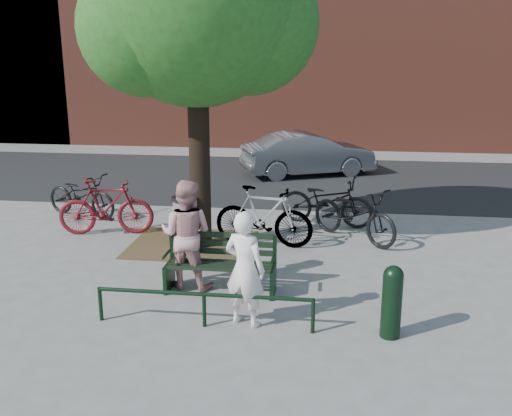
# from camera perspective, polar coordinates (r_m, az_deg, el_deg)

# --- Properties ---
(ground) EXTENTS (90.00, 90.00, 0.00)m
(ground) POSITION_cam_1_polar(r_m,az_deg,el_deg) (9.21, -3.55, -8.35)
(ground) COLOR gray
(ground) RESTS_ON ground
(dirt_pit) EXTENTS (2.40, 2.00, 0.02)m
(dirt_pit) POSITION_cam_1_polar(r_m,az_deg,el_deg) (11.42, -6.42, -3.61)
(dirt_pit) COLOR brown
(dirt_pit) RESTS_ON ground
(road) EXTENTS (40.00, 7.00, 0.01)m
(road) POSITION_cam_1_polar(r_m,az_deg,el_deg) (17.26, 1.74, 2.96)
(road) COLOR black
(road) RESTS_ON ground
(park_bench) EXTENTS (1.74, 0.54, 0.97)m
(park_bench) POSITION_cam_1_polar(r_m,az_deg,el_deg) (9.10, -3.50, -5.39)
(park_bench) COLOR black
(park_bench) RESTS_ON ground
(guard_railing) EXTENTS (3.06, 0.06, 0.51)m
(guard_railing) POSITION_cam_1_polar(r_m,az_deg,el_deg) (7.98, -5.23, -9.10)
(guard_railing) COLOR black
(guard_railing) RESTS_ON ground
(street_tree) EXTENTS (4.20, 3.80, 6.50)m
(street_tree) POSITION_cam_1_polar(r_m,az_deg,el_deg) (10.77, -5.76, 19.11)
(street_tree) COLOR black
(street_tree) RESTS_ON ground
(person_left) EXTENTS (0.70, 0.58, 1.65)m
(person_left) POSITION_cam_1_polar(r_m,az_deg,el_deg) (7.85, -1.13, -6.11)
(person_left) COLOR white
(person_left) RESTS_ON ground
(person_right) EXTENTS (0.93, 0.77, 1.78)m
(person_right) POSITION_cam_1_polar(r_m,az_deg,el_deg) (9.15, -6.98, -2.64)
(person_right) COLOR tan
(person_right) RESTS_ON ground
(bollard) EXTENTS (0.27, 0.27, 1.01)m
(bollard) POSITION_cam_1_polar(r_m,az_deg,el_deg) (7.83, 13.44, -8.86)
(bollard) COLOR black
(bollard) RESTS_ON ground
(litter_bin) EXTENTS (0.50, 0.50, 1.03)m
(litter_bin) POSITION_cam_1_polar(r_m,az_deg,el_deg) (11.09, -7.07, -1.43)
(litter_bin) COLOR gray
(litter_bin) RESTS_ON ground
(bicycle_a) EXTENTS (2.06, 1.29, 1.02)m
(bicycle_a) POSITION_cam_1_polar(r_m,az_deg,el_deg) (13.76, -17.07, 1.25)
(bicycle_a) COLOR black
(bicycle_a) RESTS_ON ground
(bicycle_b) EXTENTS (2.02, 0.91, 1.18)m
(bicycle_b) POSITION_cam_1_polar(r_m,az_deg,el_deg) (12.23, -14.77, 0.08)
(bicycle_b) COLOR #5E0D15
(bicycle_b) RESTS_ON ground
(bicycle_c) EXTENTS (2.19, 1.25, 1.09)m
(bicycle_c) POSITION_cam_1_polar(r_m,az_deg,el_deg) (12.61, 7.06, 0.73)
(bicycle_c) COLOR black
(bicycle_c) RESTS_ON ground
(bicycle_d) EXTENTS (2.05, 0.89, 1.19)m
(bicycle_d) POSITION_cam_1_polar(r_m,az_deg,el_deg) (11.15, 0.76, -0.82)
(bicycle_d) COLOR gray
(bicycle_d) RESTS_ON ground
(bicycle_e) EXTENTS (2.06, 1.98, 1.11)m
(bicycle_e) POSITION_cam_1_polar(r_m,az_deg,el_deg) (11.65, 9.80, -0.54)
(bicycle_e) COLOR black
(bicycle_e) RESTS_ON ground
(parked_car) EXTENTS (4.29, 2.88, 1.34)m
(parked_car) POSITION_cam_1_polar(r_m,az_deg,el_deg) (17.73, 5.25, 5.40)
(parked_car) COLOR slate
(parked_car) RESTS_ON ground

